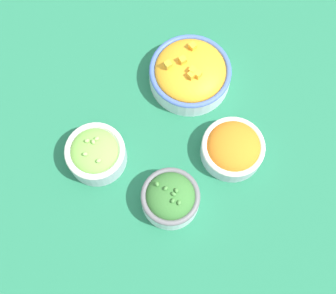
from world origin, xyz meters
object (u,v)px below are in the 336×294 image
object	(u,v)px
bowl_squash	(190,73)
bowl_lettuce	(96,153)
bowl_carrots	(233,148)
bowl_broccoli	(170,198)

from	to	relation	value
bowl_squash	bowl_lettuce	bearing A→B (deg)	-73.66
bowl_squash	bowl_carrots	size ratio (longest dim) A/B	1.36
bowl_lettuce	bowl_carrots	size ratio (longest dim) A/B	0.94
bowl_carrots	bowl_squash	bearing A→B (deg)	179.28
bowl_broccoli	bowl_squash	size ratio (longest dim) A/B	0.65
bowl_squash	bowl_carrots	world-z (taller)	bowl_squash
bowl_squash	bowl_carrots	bearing A→B (deg)	-0.72
bowl_broccoli	bowl_lettuce	world-z (taller)	bowl_broccoli
bowl_carrots	bowl_lettuce	bearing A→B (deg)	-114.46
bowl_broccoli	bowl_carrots	world-z (taller)	bowl_broccoli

